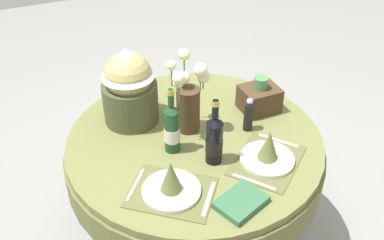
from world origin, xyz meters
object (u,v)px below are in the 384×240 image
woven_basket_side_right (259,98)px  flower_vase (189,98)px  book_on_table (241,202)px  dining_table (194,157)px  wine_bottle_centre (172,128)px  pepper_mill (249,115)px  place_setting_right (268,153)px  gift_tub_back_left (129,83)px  place_setting_left (171,184)px  wine_bottle_left (214,139)px

woven_basket_side_right → flower_vase: bearing=-178.6°
woven_basket_side_right → book_on_table: bearing=-126.6°
dining_table → wine_bottle_centre: bearing=-162.5°
flower_vase → pepper_mill: 0.30m
flower_vase → woven_basket_side_right: 0.41m
flower_vase → pepper_mill: (0.26, -0.12, -0.09)m
place_setting_right → flower_vase: size_ratio=1.10×
book_on_table → gift_tub_back_left: 0.78m
wine_bottle_centre → book_on_table: wine_bottle_centre is taller
place_setting_right → wine_bottle_centre: size_ratio=1.34×
dining_table → flower_vase: bearing=87.4°
place_setting_left → pepper_mill: size_ratio=2.42×
place_setting_right → gift_tub_back_left: 0.72m
pepper_mill → woven_basket_side_right: bearing=43.0°
flower_vase → wine_bottle_left: bearing=-88.8°
flower_vase → book_on_table: (-0.01, -0.53, -0.16)m
place_setting_left → woven_basket_side_right: woven_basket_side_right is taller
flower_vase → dining_table: bearing=-92.6°
place_setting_left → flower_vase: bearing=56.9°
wine_bottle_centre → woven_basket_side_right: 0.54m
dining_table → place_setting_right: place_setting_right is taller
place_setting_left → woven_basket_side_right: size_ratio=2.29×
wine_bottle_left → book_on_table: bearing=-93.4°
place_setting_right → wine_bottle_centre: 0.43m
place_setting_right → wine_bottle_left: size_ratio=1.35×
flower_vase → wine_bottle_left: size_ratio=1.23×
flower_vase → book_on_table: bearing=-91.2°
wine_bottle_centre → gift_tub_back_left: size_ratio=0.81×
pepper_mill → dining_table: bearing=169.9°
flower_vase → woven_basket_side_right: size_ratio=2.08×
woven_basket_side_right → wine_bottle_centre: bearing=-166.9°
dining_table → book_on_table: bearing=-91.0°
wine_bottle_centre → gift_tub_back_left: (-0.10, 0.30, 0.09)m
wine_bottle_centre → gift_tub_back_left: gift_tub_back_left is taller
wine_bottle_left → woven_basket_side_right: (0.39, 0.27, -0.05)m
dining_table → pepper_mill: (0.26, -0.05, 0.21)m
place_setting_left → wine_bottle_left: (0.24, 0.11, 0.07)m
place_setting_right → flower_vase: bearing=121.7°
wine_bottle_centre → dining_table: bearing=17.5°
dining_table → wine_bottle_left: wine_bottle_left is taller
place_setting_left → wine_bottle_centre: size_ratio=1.34×
pepper_mill → place_setting_right: bearing=-98.8°
flower_vase → wine_bottle_centre: size_ratio=1.21×
dining_table → flower_vase: size_ratio=3.16×
place_setting_left → woven_basket_side_right: (0.63, 0.37, 0.02)m
place_setting_left → place_setting_right: bearing=1.1°
place_setting_left → wine_bottle_left: size_ratio=1.35×
pepper_mill → wine_bottle_left: bearing=-151.0°
place_setting_right → wine_bottle_centre: (-0.35, 0.24, 0.07)m
book_on_table → woven_basket_side_right: bearing=33.1°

